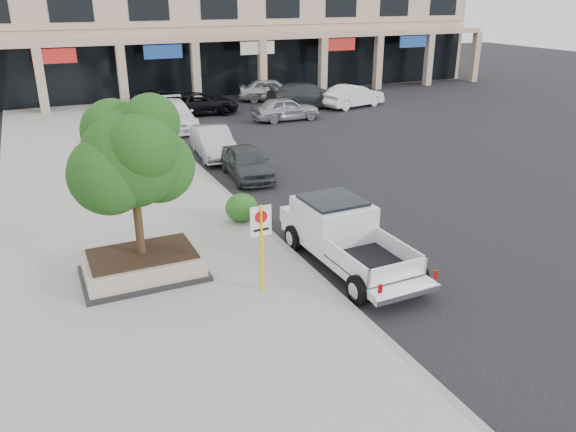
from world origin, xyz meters
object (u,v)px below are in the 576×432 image
(planter_tree, at_px, (136,156))
(lot_car_c, at_px, (308,95))
(pickup_truck, at_px, (350,239))
(curb_car_a, at_px, (247,162))
(lot_car_f, at_px, (353,96))
(curb_car_b, at_px, (213,142))
(lot_car_a, at_px, (286,109))
(lot_car_e, at_px, (271,90))
(no_parking_sign, at_px, (261,237))
(lot_car_d, at_px, (200,103))
(lot_car_b, at_px, (304,96))
(curb_car_c, at_px, (173,115))
(curb_car_d, at_px, (158,104))
(planter, at_px, (143,265))

(planter_tree, bearing_deg, lot_car_c, 53.34)
(pickup_truck, xyz_separation_m, curb_car_a, (0.33, 8.98, -0.20))
(lot_car_f, bearing_deg, curb_car_b, 109.02)
(lot_car_a, distance_m, lot_car_e, 6.70)
(no_parking_sign, xyz_separation_m, pickup_truck, (2.85, 0.44, -0.76))
(curb_car_b, distance_m, lot_car_a, 8.96)
(lot_car_e, bearing_deg, planter_tree, 170.65)
(planter_tree, height_order, curb_car_b, planter_tree)
(planter_tree, height_order, lot_car_d, planter_tree)
(lot_car_a, distance_m, lot_car_b, 4.63)
(no_parking_sign, height_order, lot_car_a, no_parking_sign)
(lot_car_a, bearing_deg, curb_car_c, 84.91)
(planter_tree, xyz_separation_m, curb_car_b, (5.36, 10.90, -2.70))
(lot_car_a, xyz_separation_m, lot_car_e, (1.81, 6.45, 0.09))
(lot_car_c, bearing_deg, curb_car_d, 86.72)
(lot_car_a, height_order, lot_car_d, lot_car_a)
(planter_tree, height_order, curb_car_c, planter_tree)
(no_parking_sign, xyz_separation_m, curb_car_d, (2.59, 23.40, -0.83))
(curb_car_a, relative_size, curb_car_b, 0.91)
(lot_car_d, bearing_deg, pickup_truck, 178.47)
(planter_tree, distance_m, lot_car_f, 26.20)
(lot_car_b, xyz_separation_m, lot_car_e, (-1.15, 2.89, 0.08))
(lot_car_a, bearing_deg, planter, 145.48)
(pickup_truck, xyz_separation_m, curb_car_c, (-0.17, 19.45, -0.09))
(pickup_truck, height_order, curb_car_c, pickup_truck)
(planter, relative_size, pickup_truck, 0.58)
(lot_car_c, relative_size, lot_car_e, 1.23)
(planter, distance_m, lot_car_a, 20.97)
(curb_car_d, bearing_deg, lot_car_c, 0.86)
(curb_car_d, xyz_separation_m, lot_car_c, (9.91, -1.09, 0.02))
(lot_car_a, bearing_deg, pickup_truck, 161.18)
(pickup_truck, xyz_separation_m, lot_car_d, (2.35, 22.72, -0.17))
(no_parking_sign, relative_size, curb_car_a, 0.58)
(lot_car_c, bearing_deg, lot_car_f, -107.99)
(no_parking_sign, bearing_deg, lot_car_b, 61.40)
(curb_car_a, height_order, lot_car_f, lot_car_f)
(lot_car_c, bearing_deg, pickup_truck, 159.18)
(planter, bearing_deg, lot_car_c, 53.30)
(no_parking_sign, bearing_deg, lot_car_c, 60.74)
(lot_car_e, bearing_deg, lot_car_c, -138.85)
(curb_car_c, height_order, lot_car_e, lot_car_e)
(lot_car_a, relative_size, lot_car_c, 0.72)
(pickup_truck, relative_size, lot_car_f, 1.21)
(curb_car_c, height_order, lot_car_b, curb_car_c)
(curb_car_d, height_order, lot_car_f, curb_car_d)
(curb_car_c, bearing_deg, planter_tree, -101.63)
(curb_car_c, xyz_separation_m, lot_car_e, (8.58, 5.78, 0.02))
(pickup_truck, bearing_deg, curb_car_c, 89.24)
(curb_car_c, xyz_separation_m, lot_car_a, (6.77, -0.67, -0.07))
(planter_tree, height_order, lot_car_e, planter_tree)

